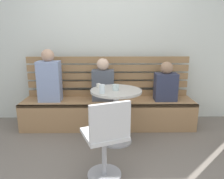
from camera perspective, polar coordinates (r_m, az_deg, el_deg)
name	(u,v)px	position (r m, az deg, el deg)	size (l,w,h in m)	color
ground	(108,171)	(2.52, -1.11, -20.65)	(8.00, 8.00, 0.00)	#70665B
back_wall	(108,35)	(3.71, -1.08, 14.33)	(5.20, 0.10, 2.90)	silver
booth_bench	(108,113)	(3.49, -1.02, -6.27)	(2.70, 0.52, 0.44)	#A87C51
booth_backrest	(108,76)	(3.57, -1.04, 3.47)	(2.65, 0.04, 0.66)	#9A7249
cafe_table	(116,106)	(2.90, 1.07, -4.34)	(0.68, 0.68, 0.74)	#ADADB2
white_chair	(106,137)	(2.17, -1.53, -12.50)	(0.52, 0.52, 0.85)	#ADADB2
person_adult	(49,78)	(3.44, -16.25, 2.91)	(0.34, 0.22, 0.80)	#8C9EC6
person_child_left	(103,82)	(3.37, -2.39, 2.04)	(0.34, 0.22, 0.66)	#4C515B
person_child_middle	(166,84)	(3.45, 14.04, 1.52)	(0.34, 0.22, 0.61)	#333851
cup_espresso_small	(98,86)	(2.96, -3.60, 1.03)	(0.06, 0.06, 0.06)	silver
cup_water_clear	(102,89)	(2.66, -2.64, 0.14)	(0.07, 0.07, 0.11)	white
cup_glass_short	(116,87)	(2.80, 0.99, 0.56)	(0.08, 0.08, 0.08)	silver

